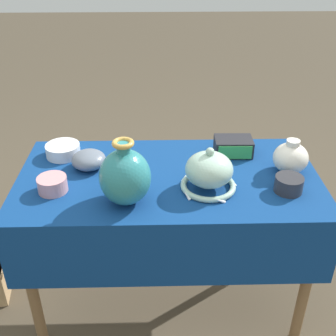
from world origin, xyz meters
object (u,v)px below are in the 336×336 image
bowl_shallow_slate (89,160)px  jar_round_ivory (291,158)px  pot_squat_rose (52,184)px  vase_tall_bulbous (125,176)px  pot_squat_charcoal (289,184)px  mosaic_tile_box (233,146)px  pot_squat_porcelain (63,150)px  vase_dome_bell (209,173)px

bowl_shallow_slate → jar_round_ivory: jar_round_ivory is taller
pot_squat_rose → jar_round_ivory: bearing=7.3°
vase_tall_bulbous → jar_round_ivory: bearing=16.7°
vase_tall_bulbous → pot_squat_charcoal: bearing=4.9°
vase_tall_bulbous → pot_squat_charcoal: 0.61m
vase_tall_bulbous → pot_squat_rose: size_ratio=2.23×
jar_round_ivory → mosaic_tile_box: bearing=143.3°
bowl_shallow_slate → pot_squat_porcelain: (-0.12, 0.10, -0.01)m
vase_dome_bell → pot_squat_rose: size_ratio=2.03×
bowl_shallow_slate → mosaic_tile_box: bearing=9.6°
bowl_shallow_slate → pot_squat_rose: bearing=-123.9°
vase_dome_bell → bowl_shallow_slate: bearing=160.9°
vase_tall_bulbous → vase_dome_bell: (0.30, 0.08, -0.04)m
vase_dome_bell → pot_squat_charcoal: 0.30m
pot_squat_charcoal → pot_squat_porcelain: (-0.89, 0.29, -0.00)m
vase_tall_bulbous → mosaic_tile_box: 0.56m
mosaic_tile_box → pot_squat_charcoal: size_ratio=1.53×
vase_dome_bell → jar_round_ivory: (0.34, 0.11, -0.01)m
vase_tall_bulbous → jar_round_ivory: size_ratio=1.75×
vase_tall_bulbous → pot_squat_rose: bearing=165.2°
mosaic_tile_box → pot_squat_rose: size_ratio=1.47×
pot_squat_porcelain → pot_squat_charcoal: bearing=-18.3°
vase_dome_bell → bowl_shallow_slate: vase_dome_bell is taller
bowl_shallow_slate → vase_dome_bell: bearing=-19.1°
pot_squat_charcoal → mosaic_tile_box: bearing=118.9°
mosaic_tile_box → pot_squat_porcelain: bearing=-179.1°
pot_squat_charcoal → pot_squat_porcelain: pot_squat_charcoal is taller
pot_squat_charcoal → vase_tall_bulbous: bearing=-175.1°
vase_tall_bulbous → bowl_shallow_slate: bearing=124.6°
pot_squat_charcoal → jar_round_ivory: size_ratio=0.75×
mosaic_tile_box → pot_squat_rose: (-0.72, -0.27, -0.01)m
pot_squat_rose → pot_squat_porcelain: bearing=92.6°
pot_squat_rose → pot_squat_porcelain: size_ratio=0.76×
vase_dome_bell → jar_round_ivory: vase_dome_bell is taller
mosaic_tile_box → pot_squat_rose: mosaic_tile_box is taller
vase_tall_bulbous → pot_squat_charcoal: size_ratio=2.32×
vase_dome_bell → pot_squat_charcoal: (0.30, -0.03, -0.04)m
bowl_shallow_slate → pot_squat_charcoal: bowl_shallow_slate is taller
pot_squat_porcelain → bowl_shallow_slate: bearing=-39.9°
bowl_shallow_slate → pot_squat_charcoal: size_ratio=1.31×
vase_tall_bulbous → pot_squat_charcoal: vase_tall_bulbous is taller
mosaic_tile_box → jar_round_ivory: size_ratio=1.15×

